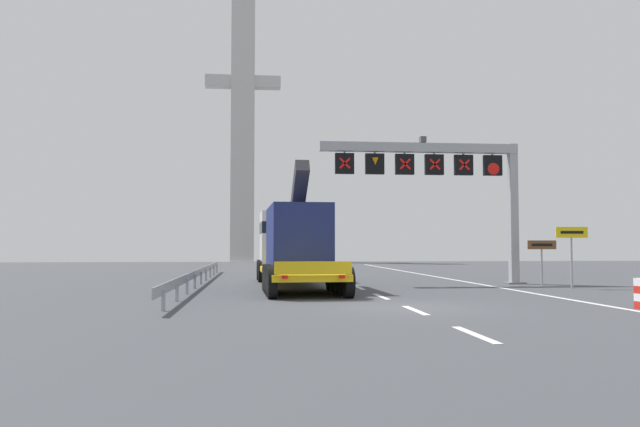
% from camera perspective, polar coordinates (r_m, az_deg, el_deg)
% --- Properties ---
extents(ground, '(112.00, 112.00, 0.00)m').
position_cam_1_polar(ground, '(19.67, 7.82, -8.28)').
color(ground, '#424449').
extents(lane_markings, '(0.20, 57.68, 0.01)m').
position_cam_1_polar(lane_markings, '(40.88, 0.65, -5.48)').
color(lane_markings, silver).
rests_on(lane_markings, ground).
extents(edge_line_right, '(0.20, 63.00, 0.01)m').
position_cam_1_polar(edge_line_right, '(32.91, 13.45, -6.04)').
color(edge_line_right, silver).
rests_on(edge_line_right, ground).
extents(overhead_lane_gantry, '(10.01, 0.90, 7.15)m').
position_cam_1_polar(overhead_lane_gantry, '(31.76, 10.97, 3.72)').
color(overhead_lane_gantry, '#9EA0A5').
rests_on(overhead_lane_gantry, ground).
extents(heavy_haul_truck_yellow, '(3.40, 14.13, 5.30)m').
position_cam_1_polar(heavy_haul_truck_yellow, '(29.95, -2.50, -2.63)').
color(heavy_haul_truck_yellow, yellow).
rests_on(heavy_haul_truck_yellow, ground).
extents(exit_sign_yellow, '(1.44, 0.15, 2.68)m').
position_cam_1_polar(exit_sign_yellow, '(29.93, 21.49, -2.39)').
color(exit_sign_yellow, '#9EA0A5').
rests_on(exit_sign_yellow, ground).
extents(tourist_info_sign_brown, '(1.40, 0.15, 2.11)m').
position_cam_1_polar(tourist_info_sign_brown, '(32.06, 19.14, -3.21)').
color(tourist_info_sign_brown, '#9EA0A5').
rests_on(tourist_info_sign_brown, ground).
extents(guardrail_left, '(0.13, 28.64, 0.76)m').
position_cam_1_polar(guardrail_left, '(31.50, -10.63, -5.20)').
color(guardrail_left, '#999EA3').
rests_on(guardrail_left, ground).
extents(bridge_pylon_distant, '(9.00, 2.00, 34.78)m').
position_cam_1_polar(bridge_pylon_distant, '(78.38, -6.88, 8.85)').
color(bridge_pylon_distant, '#B7B7B2').
rests_on(bridge_pylon_distant, ground).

